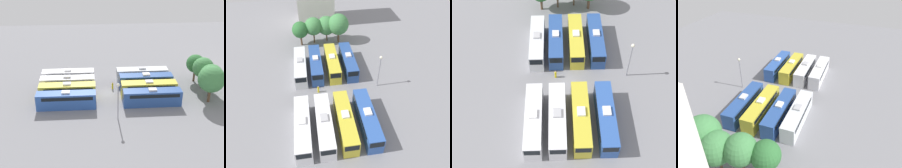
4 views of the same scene
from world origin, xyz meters
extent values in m
plane|color=gray|center=(0.00, 0.00, 0.00)|extent=(111.23, 111.23, 0.00)
cube|color=white|center=(-5.40, -8.59, 1.64)|extent=(2.53, 11.69, 3.28)
cube|color=black|center=(-5.40, -8.30, 2.57)|extent=(2.57, 9.94, 0.72)
cube|color=black|center=(-5.40, -14.43, 2.55)|extent=(2.23, 0.08, 1.15)
cube|color=white|center=(-5.40, -8.59, 3.45)|extent=(1.20, 1.60, 0.35)
cube|color=white|center=(-1.86, -8.54, 1.64)|extent=(2.53, 11.69, 3.28)
cube|color=black|center=(-1.86, -8.25, 2.57)|extent=(2.57, 9.94, 0.72)
cube|color=black|center=(-1.86, -14.38, 2.55)|extent=(2.23, 0.08, 1.15)
cube|color=#B2B2B7|center=(-1.86, -8.54, 3.45)|extent=(1.20, 1.60, 0.35)
cube|color=gold|center=(1.67, -8.39, 1.64)|extent=(2.53, 11.69, 3.28)
cube|color=black|center=(1.67, -8.09, 2.57)|extent=(2.57, 9.94, 0.72)
cube|color=black|center=(1.67, -14.22, 2.55)|extent=(2.23, 0.08, 1.15)
cube|color=white|center=(1.67, -8.39, 3.45)|extent=(1.20, 1.60, 0.35)
cube|color=#2D56A8|center=(5.45, -8.40, 1.64)|extent=(2.53, 11.69, 3.28)
cube|color=black|center=(5.45, -8.11, 2.57)|extent=(2.57, 9.94, 0.72)
cube|color=black|center=(5.45, -14.24, 2.55)|extent=(2.23, 0.08, 1.15)
cube|color=white|center=(5.45, -8.40, 3.45)|extent=(1.20, 1.60, 0.35)
cube|color=silver|center=(-5.34, 8.36, 1.64)|extent=(2.53, 11.69, 3.28)
cube|color=black|center=(-5.34, 8.66, 2.57)|extent=(2.57, 9.94, 0.72)
cube|color=black|center=(-5.34, 2.53, 2.55)|extent=(2.23, 0.08, 1.15)
cube|color=#B2B2B7|center=(-5.34, 8.36, 3.45)|extent=(1.20, 1.60, 0.35)
cube|color=#284C93|center=(-1.94, 8.68, 1.64)|extent=(2.53, 11.69, 3.28)
cube|color=black|center=(-1.94, 8.98, 2.57)|extent=(2.57, 9.94, 0.72)
cube|color=black|center=(-1.94, 2.85, 2.55)|extent=(2.23, 0.08, 1.15)
cube|color=white|center=(-1.94, 8.68, 3.45)|extent=(1.20, 1.60, 0.35)
cube|color=gold|center=(1.78, 8.70, 1.64)|extent=(2.53, 11.69, 3.28)
cube|color=black|center=(1.78, 8.99, 2.57)|extent=(2.57, 9.94, 0.72)
cube|color=black|center=(1.78, 2.86, 2.55)|extent=(2.23, 0.08, 1.15)
cube|color=white|center=(1.78, 8.70, 3.45)|extent=(1.20, 1.60, 0.35)
cube|color=#284C93|center=(5.46, 8.73, 1.64)|extent=(2.53, 11.69, 3.28)
cube|color=black|center=(5.46, 9.03, 2.57)|extent=(2.57, 9.94, 0.72)
cube|color=black|center=(5.46, 2.90, 2.55)|extent=(2.23, 0.08, 1.15)
cube|color=silver|center=(5.46, 8.73, 3.45)|extent=(1.20, 1.60, 0.35)
cylinder|color=gold|center=(-2.07, 1.28, 0.69)|extent=(0.36, 0.36, 1.37)
sphere|color=tan|center=(-2.07, 1.28, 1.49)|extent=(0.24, 0.24, 0.24)
cylinder|color=gray|center=(10.32, 1.43, 3.47)|extent=(0.20, 0.20, 6.93)
sphere|color=#EAE5C6|center=(10.32, 1.43, 7.11)|extent=(0.60, 0.60, 0.60)
cylinder|color=brown|center=(-4.82, 20.54, 1.47)|extent=(0.48, 0.48, 2.95)
sphere|color=#2D6B33|center=(-4.82, 20.54, 4.42)|extent=(4.21, 4.21, 4.21)
cylinder|color=brown|center=(-1.41, 21.13, 1.60)|extent=(0.36, 0.36, 3.21)
sphere|color=#428447|center=(-1.41, 21.13, 4.82)|extent=(4.60, 4.60, 4.60)
cylinder|color=brown|center=(2.05, 21.76, 1.38)|extent=(0.34, 0.34, 2.76)
sphere|color=#428447|center=(2.05, 21.76, 4.48)|extent=(4.92, 4.92, 4.92)
cylinder|color=brown|center=(5.07, 20.60, 1.63)|extent=(0.55, 0.55, 3.26)
sphere|color=#428447|center=(5.07, 20.60, 5.15)|extent=(5.43, 5.43, 5.43)
camera|label=1|loc=(59.66, -3.09, 31.82)|focal=50.00mm
camera|label=2|loc=(-3.16, -31.53, 30.59)|focal=35.00mm
camera|label=3|loc=(-1.53, -34.13, 41.28)|focal=50.00mm
camera|label=4|loc=(-14.35, 37.59, 27.92)|focal=35.00mm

